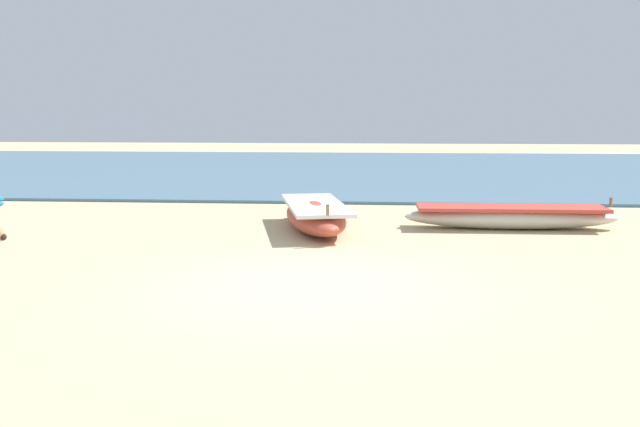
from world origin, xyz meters
The scene contains 4 objects.
ground centered at (0.00, 0.00, 0.00)m, with size 80.00×80.00×0.00m, color #CCB789.
sea_water centered at (0.00, 18.62, 0.04)m, with size 60.00×20.00×0.08m, color slate.
fishing_boat_0 centered at (-0.32, 4.77, 0.30)m, with size 1.89×3.89×0.75m.
fishing_boat_4 centered at (3.67, 5.21, 0.25)m, with size 4.34×1.00×0.66m.
Camera 1 is at (0.90, -9.64, 2.48)m, focal length 40.35 mm.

